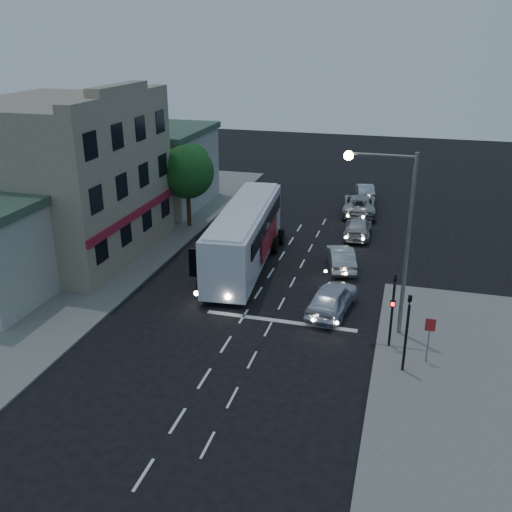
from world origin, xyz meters
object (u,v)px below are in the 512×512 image
(tour_bus, at_px, (245,234))
(regulatory_sign, at_px, (429,333))
(car_sedan_b, at_px, (358,228))
(car_extra, at_px, (365,191))
(streetlight, at_px, (395,224))
(traffic_signal_main, at_px, (393,302))
(traffic_signal_side, at_px, (407,324))
(car_sedan_a, at_px, (341,258))
(car_suv, at_px, (332,298))
(street_tree, at_px, (187,169))
(car_sedan_c, at_px, (359,204))

(tour_bus, bearing_deg, regulatory_sign, -43.74)
(car_sedan_b, relative_size, car_extra, 1.13)
(regulatory_sign, xyz_separation_m, streetlight, (-1.96, 2.44, 4.14))
(traffic_signal_main, bearing_deg, traffic_signal_side, -70.51)
(car_extra, xyz_separation_m, traffic_signal_main, (3.58, -25.96, 1.76))
(regulatory_sign, distance_m, streetlight, 5.18)
(car_extra, distance_m, traffic_signal_side, 28.32)
(car_sedan_a, relative_size, traffic_signal_side, 1.04)
(car_suv, height_order, street_tree, street_tree)
(traffic_signal_side, bearing_deg, tour_bus, 135.57)
(car_sedan_a, distance_m, streetlight, 9.79)
(traffic_signal_side, distance_m, streetlight, 4.84)
(tour_bus, relative_size, car_suv, 2.75)
(tour_bus, xyz_separation_m, car_extra, (5.92, 17.94, -1.45))
(car_extra, bearing_deg, streetlight, 86.93)
(car_sedan_c, distance_m, traffic_signal_side, 23.57)
(car_sedan_c, bearing_deg, car_suv, 86.62)
(tour_bus, distance_m, car_suv, 8.17)
(car_extra, bearing_deg, traffic_signal_main, 87.07)
(car_suv, height_order, car_extra, car_suv)
(tour_bus, height_order, car_suv, tour_bus)
(traffic_signal_main, height_order, streetlight, streetlight)
(tour_bus, distance_m, streetlight, 11.93)
(street_tree, bearing_deg, car_sedan_c, 29.45)
(traffic_signal_main, bearing_deg, car_sedan_a, 111.09)
(car_sedan_a, relative_size, regulatory_sign, 1.95)
(streetlight, xyz_separation_m, street_tree, (-15.55, 12.82, -1.23))
(car_suv, bearing_deg, traffic_signal_side, 136.45)
(traffic_signal_side, bearing_deg, car_sedan_c, 100.50)
(car_suv, height_order, car_sedan_c, car_suv)
(tour_bus, height_order, streetlight, streetlight)
(tour_bus, relative_size, car_sedan_c, 2.26)
(streetlight, bearing_deg, street_tree, 140.49)
(car_suv, bearing_deg, car_sedan_b, -81.77)
(car_extra, relative_size, traffic_signal_main, 0.98)
(car_extra, distance_m, street_tree, 17.36)
(traffic_signal_side, bearing_deg, car_sedan_a, 110.81)
(tour_bus, height_order, traffic_signal_side, traffic_signal_side)
(car_sedan_c, height_order, regulatory_sign, regulatory_sign)
(car_sedan_c, relative_size, traffic_signal_main, 1.39)
(car_sedan_a, relative_size, car_extra, 1.06)
(tour_bus, distance_m, car_sedan_c, 14.45)
(car_sedan_c, relative_size, street_tree, 0.92)
(car_sedan_a, height_order, car_sedan_b, car_sedan_a)
(street_tree, bearing_deg, car_sedan_b, 5.84)
(car_sedan_b, relative_size, streetlight, 0.51)
(car_sedan_b, bearing_deg, regulatory_sign, 104.25)
(car_suv, relative_size, car_sedan_a, 1.10)
(car_sedan_b, height_order, traffic_signal_side, traffic_signal_side)
(street_tree, bearing_deg, car_suv, -41.65)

